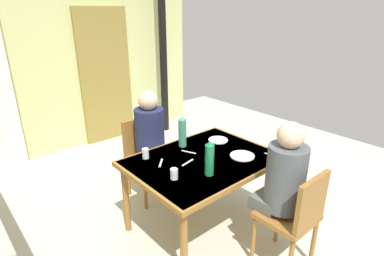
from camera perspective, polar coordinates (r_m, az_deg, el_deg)
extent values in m
plane|color=beige|center=(3.05, -0.85, -19.04)|extent=(6.92, 6.92, 0.00)
cube|color=#C7CD83|center=(4.74, -22.69, 11.27)|extent=(4.22, 0.10, 2.57)
cube|color=olive|center=(4.92, -15.62, 9.07)|extent=(0.80, 0.05, 2.00)
cylinder|color=black|center=(5.10, -5.34, 13.37)|extent=(0.12, 0.12, 2.57)
cube|color=olive|center=(2.77, 2.05, -6.06)|extent=(1.28, 0.97, 0.04)
cube|color=beige|center=(2.76, 2.06, -5.71)|extent=(1.23, 0.93, 0.00)
cylinder|color=olive|center=(2.41, -1.49, -21.36)|extent=(0.06, 0.06, 0.68)
cylinder|color=olive|center=(3.11, 15.24, -11.24)|extent=(0.06, 0.06, 0.68)
cylinder|color=olive|center=(2.96, -12.07, -12.70)|extent=(0.06, 0.06, 0.68)
cylinder|color=olive|center=(3.55, 4.15, -6.14)|extent=(0.06, 0.06, 0.68)
cube|color=olive|center=(2.62, 17.04, -15.25)|extent=(0.40, 0.40, 0.04)
cube|color=olive|center=(2.44, 21.19, -12.87)|extent=(0.38, 0.04, 0.42)
cylinder|color=olive|center=(2.73, 11.24, -19.53)|extent=(0.04, 0.04, 0.41)
cylinder|color=olive|center=(2.96, 15.50, -16.35)|extent=(0.04, 0.04, 0.41)
cylinder|color=olive|center=(2.84, 21.48, -19.03)|extent=(0.04, 0.04, 0.41)
cube|color=olive|center=(3.38, -7.99, -5.74)|extent=(0.40, 0.40, 0.04)
cube|color=olive|center=(3.43, -9.83, -1.55)|extent=(0.38, 0.04, 0.42)
cylinder|color=olive|center=(3.46, -3.82, -9.52)|extent=(0.04, 0.04, 0.41)
cylinder|color=olive|center=(3.30, -8.61, -11.43)|extent=(0.04, 0.04, 0.41)
cylinder|color=olive|center=(3.70, -7.06, -7.45)|extent=(0.04, 0.04, 0.41)
cylinder|color=olive|center=(3.55, -11.64, -9.08)|extent=(0.04, 0.04, 0.41)
cube|color=#565B5A|center=(2.66, 14.22, -12.85)|extent=(0.30, 0.22, 0.12)
cylinder|color=#4C5156|center=(2.47, 16.85, -8.80)|extent=(0.30, 0.30, 0.52)
sphere|color=beige|center=(2.32, 17.76, -1.28)|extent=(0.20, 0.20, 0.20)
cube|color=#1A2540|center=(3.23, -6.46, -5.78)|extent=(0.30, 0.22, 0.12)
cylinder|color=#1E2347|center=(3.21, -7.78, -0.95)|extent=(0.30, 0.30, 0.52)
sphere|color=beige|center=(3.10, -8.10, 5.06)|extent=(0.20, 0.20, 0.20)
cylinder|color=#3E876C|center=(2.95, -1.78, -0.92)|extent=(0.08, 0.08, 0.27)
cone|color=#337E76|center=(2.90, -1.81, 1.89)|extent=(0.05, 0.05, 0.04)
cylinder|color=#1C7D4A|center=(2.46, 3.23, -5.93)|extent=(0.07, 0.07, 0.26)
cone|color=#117E43|center=(2.39, 3.31, -2.79)|extent=(0.05, 0.05, 0.03)
cylinder|color=white|center=(2.83, 9.25, -5.09)|extent=(0.22, 0.22, 0.01)
cylinder|color=white|center=(3.14, 4.83, -2.23)|extent=(0.20, 0.20, 0.01)
cylinder|color=silver|center=(2.44, -3.32, -8.45)|extent=(0.06, 0.06, 0.09)
cylinder|color=silver|center=(2.78, -8.57, -4.66)|extent=(0.06, 0.06, 0.09)
cube|color=silver|center=(2.69, -0.79, -6.38)|extent=(0.15, 0.05, 0.00)
cube|color=silver|center=(2.70, -5.76, -6.42)|extent=(0.12, 0.12, 0.00)
cube|color=silver|center=(2.90, 14.49, -4.95)|extent=(0.02, 0.15, 0.00)
cube|color=silver|center=(2.88, -0.62, -4.46)|extent=(0.07, 0.14, 0.00)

